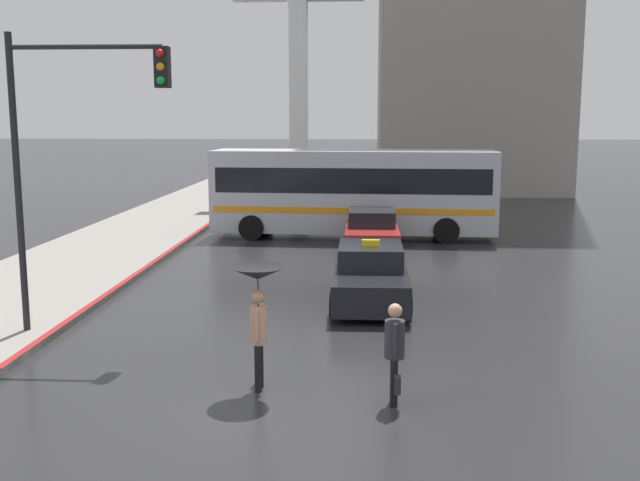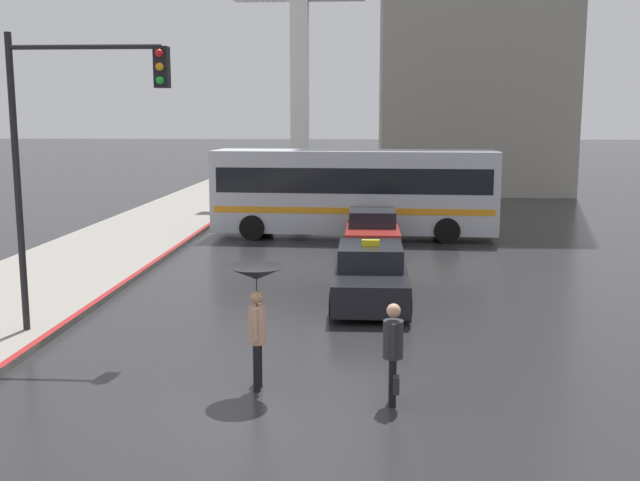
% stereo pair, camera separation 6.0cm
% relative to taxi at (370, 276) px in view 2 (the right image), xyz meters
% --- Properties ---
extents(ground_plane, '(300.00, 300.00, 0.00)m').
position_rel_taxi_xyz_m(ground_plane, '(-1.88, -7.42, -0.66)').
color(ground_plane, '#262628').
extents(taxi, '(1.91, 4.54, 1.60)m').
position_rel_taxi_xyz_m(taxi, '(0.00, 0.00, 0.00)').
color(taxi, black).
rests_on(taxi, ground_plane).
extents(sedan_red, '(1.91, 4.35, 1.41)m').
position_rel_taxi_xyz_m(sedan_red, '(0.12, 7.38, -0.01)').
color(sedan_red, maroon).
rests_on(sedan_red, ground_plane).
extents(city_bus, '(10.88, 3.07, 3.35)m').
position_rel_taxi_xyz_m(city_bus, '(-0.57, 10.37, 1.20)').
color(city_bus, '#B2B7C1').
rests_on(city_bus, ground_plane).
extents(pedestrian_with_umbrella, '(0.99, 0.99, 2.14)m').
position_rel_taxi_xyz_m(pedestrian_with_umbrella, '(-1.94, -6.26, 1.04)').
color(pedestrian_with_umbrella, black).
rests_on(pedestrian_with_umbrella, ground_plane).
extents(pedestrian_man, '(0.33, 0.61, 1.67)m').
position_rel_taxi_xyz_m(pedestrian_man, '(0.33, -6.81, 0.31)').
color(pedestrian_man, black).
rests_on(pedestrian_man, ground_plane).
extents(traffic_light, '(3.30, 0.38, 6.27)m').
position_rel_taxi_xyz_m(traffic_light, '(-6.05, -3.47, 3.65)').
color(traffic_light, black).
rests_on(traffic_light, ground_plane).
extents(monument_cross, '(6.64, 0.90, 15.08)m').
position_rel_taxi_xyz_m(monument_cross, '(-3.56, 20.61, 7.89)').
color(monument_cross, white).
rests_on(monument_cross, ground_plane).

